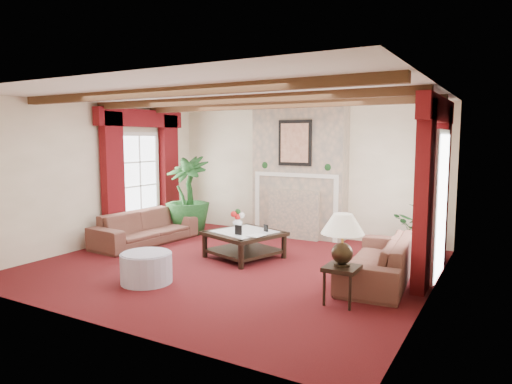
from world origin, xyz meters
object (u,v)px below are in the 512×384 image
Objects in this scene: ottoman at (146,268)px; potted_palm at (188,212)px; sofa_left at (145,222)px; coffee_table at (244,245)px; sofa_right at (379,252)px; side_table at (341,285)px.

potted_palm is at bearing 118.05° from ottoman.
coffee_table is at bearing -84.50° from sofa_left.
sofa_right is 1.97× the size of coffee_table.
side_table is (2.18, -1.29, 0.01)m from coffee_table.
potted_palm is (0.14, 1.15, 0.05)m from sofa_left.
potted_palm reaches higher than coffee_table.
coffee_table is 1.92m from ottoman.
coffee_table is 2.31× the size of side_table.
sofa_right is 3.01× the size of ottoman.
sofa_right reaches higher than side_table.
sofa_left is 4.54× the size of side_table.
ottoman is (1.58, -2.97, -0.25)m from potted_palm.
sofa_right is (4.57, -0.06, 0.00)m from sofa_left.
sofa_left is 4.60m from side_table.
potted_palm is 1.53× the size of coffee_table.
sofa_right is 3.35m from ottoman.
ottoman is (-2.69, -0.56, -0.03)m from side_table.
coffee_table is (2.23, 0.03, -0.19)m from sofa_left.
ottoman is at bearing -168.16° from side_table.
side_table reaches higher than coffee_table.
sofa_left is 1.16m from potted_palm.
coffee_table reaches higher than ottoman.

